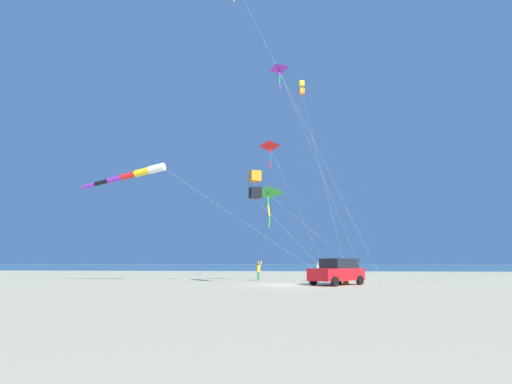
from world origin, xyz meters
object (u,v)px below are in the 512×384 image
Objects in this scene: parked_car at (337,271)px; kite_box_orange_high_right at (255,185)px; person_child_green_jacket at (259,270)px; kite_delta_blue_topmost at (270,147)px; kite_windsock_checkered_midright at (133,174)px; cooler_box at (346,280)px; kite_box_red_high_left at (302,88)px; kite_delta_yellow_midlevel at (268,193)px; kite_delta_magenta_far_left at (280,70)px; person_adult_flyer at (318,270)px.

kite_box_orange_high_right reaches higher than parked_car.
kite_delta_blue_topmost reaches higher than person_child_green_jacket.
kite_box_orange_high_right is at bearing 175.65° from kite_delta_blue_topmost.
kite_box_orange_high_right is at bearing -95.65° from kite_windsock_checkered_midright.
parked_car is at bearing -82.07° from kite_box_orange_high_right.
person_child_green_jacket is (3.79, 7.15, 0.72)m from cooler_box.
cooler_box is 0.03× the size of kite_windsock_checkered_midright.
kite_box_red_high_left is 2.12× the size of kite_delta_yellow_midlevel.
kite_box_red_high_left is at bearing -6.51° from kite_delta_magenta_far_left.
kite_delta_yellow_midlevel is 0.46× the size of kite_windsock_checkered_midright.
kite_delta_blue_topmost is at bearing 56.62° from cooler_box.
person_adult_flyer is at bearing -112.18° from kite_delta_blue_topmost.
parked_car is 14.10m from kite_delta_blue_topmost.
person_child_green_jacket is (1.46, 5.19, -0.02)m from person_adult_flyer.
person_adult_flyer is 0.09× the size of kite_box_red_high_left.
kite_box_orange_high_right reaches higher than person_child_green_jacket.
cooler_box is at bearing -155.95° from kite_box_red_high_left.
kite_box_orange_high_right is at bearing 116.50° from cooler_box.
kite_delta_blue_topmost is 12.80m from kite_windsock_checkered_midright.
parked_car is 14.42m from kite_delta_magenta_far_left.
kite_delta_magenta_far_left is (-5.03, 3.69, 13.00)m from parked_car.
kite_delta_magenta_far_left reaches higher than kite_delta_blue_topmost.
parked_car is 4.96m from person_adult_flyer.
person_adult_flyer is at bearing -72.23° from kite_windsock_checkered_midright.
cooler_box is at bearing -63.50° from kite_box_orange_high_right.
kite_box_red_high_left is 19.51m from kite_windsock_checkered_midright.
kite_delta_yellow_midlevel is at bearing -74.44° from kite_windsock_checkered_midright.
kite_delta_blue_topmost reaches higher than kite_delta_yellow_midlevel.
kite_delta_yellow_midlevel is 10.63m from kite_delta_magenta_far_left.
parked_car is 17.38m from kite_windsock_checkered_midright.
person_child_green_jacket is (6.30, 6.31, -0.02)m from parked_car.
kite_box_red_high_left is (6.56, 2.93, 19.07)m from cooler_box.
person_adult_flyer is at bearing -167.21° from kite_box_red_high_left.
kite_delta_blue_topmost is 8.94m from kite_box_orange_high_right.
cooler_box is 20.38m from kite_box_red_high_left.
person_child_green_jacket is at bearing -56.81° from kite_windsock_checkered_midright.
kite_delta_magenta_far_left is at bearing 173.49° from kite_box_red_high_left.
kite_box_orange_high_right is (-5.64, 4.67, 6.26)m from person_adult_flyer.
kite_windsock_checkered_midright reaches higher than cooler_box.
kite_delta_magenta_far_left is at bearing -172.36° from kite_delta_blue_topmost.
kite_delta_yellow_midlevel is (3.90, -0.63, 0.05)m from kite_box_orange_high_right.
kite_delta_yellow_midlevel is (-1.74, 4.05, 6.31)m from person_adult_flyer.
person_adult_flyer is 7.69m from kite_delta_yellow_midlevel.
person_child_green_jacket is at bearing 62.08° from cooler_box.
parked_car is 20.56m from kite_box_red_high_left.
kite_box_red_high_left is at bearing 24.05° from cooler_box.
kite_delta_blue_topmost is at bearing 128.96° from kite_box_red_high_left.
parked_car is at bearing -134.95° from person_child_green_jacket.
person_adult_flyer is at bearing 40.18° from cooler_box.
kite_box_red_high_left reaches higher than person_child_green_jacket.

